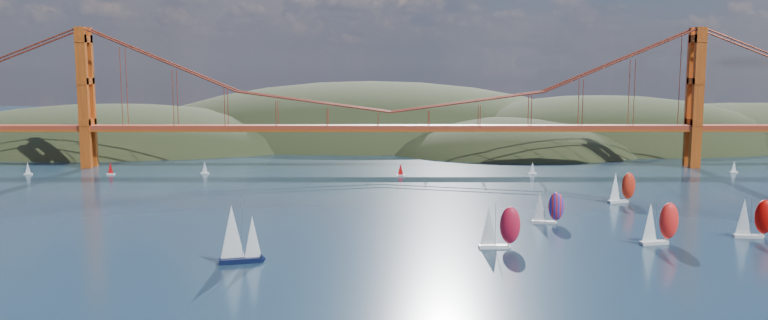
{
  "coord_description": "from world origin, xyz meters",
  "views": [
    {
      "loc": [
        -3.3,
        -115.3,
        41.38
      ],
      "look_at": [
        -2.88,
        90.0,
        14.56
      ],
      "focal_mm": 35.0,
      "sensor_mm": 36.0,
      "label": 1
    }
  ],
  "objects_px": {
    "racer_3": "(622,187)",
    "racer_1": "(659,222)",
    "racer_rwb": "(547,207)",
    "sloop_navy": "(238,235)",
    "racer_2": "(754,217)",
    "racer_0": "(499,226)"
  },
  "relations": [
    {
      "from": "racer_3",
      "to": "racer_1",
      "type": "bearing_deg",
      "value": -115.34
    },
    {
      "from": "racer_1",
      "to": "racer_rwb",
      "type": "xyz_separation_m",
      "value": [
        -20.69,
        22.1,
        -0.7
      ]
    },
    {
      "from": "sloop_navy",
      "to": "racer_1",
      "type": "xyz_separation_m",
      "value": [
        93.22,
        16.08,
        -0.88
      ]
    },
    {
      "from": "racer_2",
      "to": "sloop_navy",
      "type": "bearing_deg",
      "value": -164.39
    },
    {
      "from": "racer_0",
      "to": "racer_2",
      "type": "bearing_deg",
      "value": 5.76
    },
    {
      "from": "racer_0",
      "to": "racer_rwb",
      "type": "xyz_separation_m",
      "value": [
        16.58,
        25.89,
        -0.64
      ]
    },
    {
      "from": "racer_1",
      "to": "racer_2",
      "type": "bearing_deg",
      "value": -0.55
    },
    {
      "from": "racer_1",
      "to": "racer_3",
      "type": "distance_m",
      "value": 51.86
    },
    {
      "from": "racer_2",
      "to": "racer_1",
      "type": "bearing_deg",
      "value": -161.15
    },
    {
      "from": "racer_rwb",
      "to": "racer_2",
      "type": "bearing_deg",
      "value": -11.37
    },
    {
      "from": "racer_0",
      "to": "racer_1",
      "type": "xyz_separation_m",
      "value": [
        37.27,
        3.8,
        0.06
      ]
    },
    {
      "from": "sloop_navy",
      "to": "racer_2",
      "type": "bearing_deg",
      "value": -3.82
    },
    {
      "from": "racer_2",
      "to": "racer_3",
      "type": "height_order",
      "value": "racer_2"
    },
    {
      "from": "sloop_navy",
      "to": "racer_rwb",
      "type": "height_order",
      "value": "sloop_navy"
    },
    {
      "from": "racer_0",
      "to": "racer_2",
      "type": "height_order",
      "value": "racer_0"
    },
    {
      "from": "racer_0",
      "to": "racer_rwb",
      "type": "relative_size",
      "value": 1.14
    },
    {
      "from": "racer_0",
      "to": "racer_1",
      "type": "bearing_deg",
      "value": 2.5
    },
    {
      "from": "racer_rwb",
      "to": "racer_0",
      "type": "bearing_deg",
      "value": -114.58
    },
    {
      "from": "sloop_navy",
      "to": "racer_rwb",
      "type": "relative_size",
      "value": 1.45
    },
    {
      "from": "racer_0",
      "to": "racer_1",
      "type": "height_order",
      "value": "racer_1"
    },
    {
      "from": "sloop_navy",
      "to": "racer_rwb",
      "type": "distance_m",
      "value": 81.97
    },
    {
      "from": "sloop_navy",
      "to": "racer_0",
      "type": "distance_m",
      "value": 57.29
    }
  ]
}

